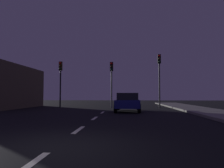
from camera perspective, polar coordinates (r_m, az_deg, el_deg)
The scene contains 9 objects.
ground_plane at distance 12.04m, azimuth -4.32°, elevation -8.94°, with size 80.00×80.00×0.00m, color black.
lane_stripe_nearest at distance 4.21m, azimuth -21.45°, elevation -19.79°, with size 0.16×1.60×0.01m, color silver.
lane_stripe_second at distance 7.74m, azimuth -9.07°, elevation -12.15°, with size 0.16×1.60×0.01m, color silver.
lane_stripe_third at distance 11.45m, azimuth -4.75°, elevation -9.22°, with size 0.16×1.60×0.01m, color silver.
lane_stripe_fourth at distance 15.20m, azimuth -2.59°, elevation -7.71°, with size 0.16×1.60×0.01m, color silver.
traffic_signal_left at distance 21.96m, azimuth -13.82°, elevation 2.36°, with size 0.32×0.38×4.66m.
traffic_signal_center at distance 20.97m, azimuth -0.12°, elevation 2.34°, with size 0.32×0.38×4.56m.
traffic_signal_right at distance 21.22m, azimuth 12.72°, elevation 3.60°, with size 0.32×0.38×5.27m.
car_stopped_ahead at distance 16.10m, azimuth 4.28°, elevation -4.88°, with size 1.95×4.04×1.41m.
Camera 1 is at (1.70, -4.85, 1.23)m, focal length 33.69 mm.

